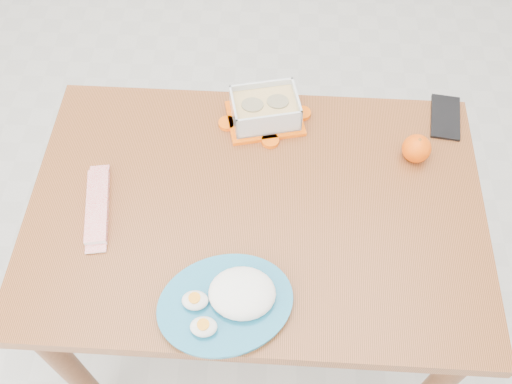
{
  "coord_description": "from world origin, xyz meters",
  "views": [
    {
      "loc": [
        0.09,
        -0.76,
        1.89
      ],
      "look_at": [
        0.05,
        -0.05,
        0.81
      ],
      "focal_mm": 40.0,
      "sensor_mm": 36.0,
      "label": 1
    }
  ],
  "objects_px": {
    "dining_table": "(256,229)",
    "rice_plate": "(231,300)",
    "orange_fruit": "(417,148)",
    "food_container": "(265,110)",
    "smartphone": "(445,117)"
  },
  "relations": [
    {
      "from": "rice_plate",
      "to": "orange_fruit",
      "type": "bearing_deg",
      "value": 26.15
    },
    {
      "from": "food_container",
      "to": "smartphone",
      "type": "relative_size",
      "value": 1.48
    },
    {
      "from": "orange_fruit",
      "to": "rice_plate",
      "type": "relative_size",
      "value": 0.2
    },
    {
      "from": "food_container",
      "to": "smartphone",
      "type": "distance_m",
      "value": 0.47
    },
    {
      "from": "dining_table",
      "to": "food_container",
      "type": "bearing_deg",
      "value": 88.35
    },
    {
      "from": "dining_table",
      "to": "rice_plate",
      "type": "distance_m",
      "value": 0.29
    },
    {
      "from": "smartphone",
      "to": "dining_table",
      "type": "bearing_deg",
      "value": -140.73
    },
    {
      "from": "orange_fruit",
      "to": "smartphone",
      "type": "xyz_separation_m",
      "value": [
        0.1,
        0.13,
        -0.03
      ]
    },
    {
      "from": "food_container",
      "to": "orange_fruit",
      "type": "distance_m",
      "value": 0.39
    },
    {
      "from": "food_container",
      "to": "orange_fruit",
      "type": "xyz_separation_m",
      "value": [
        0.38,
        -0.1,
        -0.0
      ]
    },
    {
      "from": "dining_table",
      "to": "rice_plate",
      "type": "relative_size",
      "value": 3.05
    },
    {
      "from": "food_container",
      "to": "rice_plate",
      "type": "relative_size",
      "value": 0.61
    },
    {
      "from": "dining_table",
      "to": "smartphone",
      "type": "bearing_deg",
      "value": 32.0
    },
    {
      "from": "food_container",
      "to": "dining_table",
      "type": "bearing_deg",
      "value": -104.97
    },
    {
      "from": "dining_table",
      "to": "rice_plate",
      "type": "bearing_deg",
      "value": -98.83
    }
  ]
}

